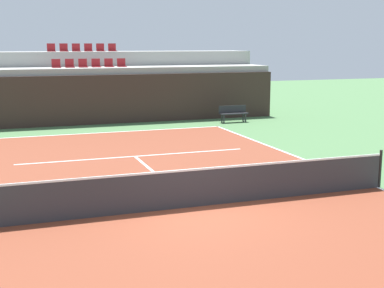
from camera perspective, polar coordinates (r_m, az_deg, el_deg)
The scene contains 13 objects.
ground_plane at distance 13.43m, azimuth 0.32°, elevation -6.69°, with size 80.00×80.00×0.00m, color #477042.
court_surface at distance 13.43m, azimuth 0.32°, elevation -6.67°, with size 11.00×24.00×0.01m, color brown.
baseline_far at distance 24.73m, azimuth -9.06°, elevation 1.21°, with size 11.00×0.10×0.00m, color white.
sideline_right at distance 16.04m, azimuth 19.04°, elevation -4.36°, with size 0.10×24.00×0.00m, color white.
service_line_far at distance 19.38m, azimuth -6.08°, elevation -1.30°, with size 8.26×0.10×0.00m, color white.
centre_service_line at distance 16.36m, azimuth -3.47°, elevation -3.49°, with size 0.10×6.40×0.00m, color white.
back_wall at distance 27.29m, azimuth -10.20°, elevation 4.62°, with size 19.32×0.30×2.45m, color #33231E.
stands_tier_lower at distance 28.60m, azimuth -10.66°, elevation 5.20°, with size 19.32×2.40×2.78m, color #9E9E99.
stands_tier_upper at distance 30.94m, azimuth -11.37°, elevation 6.29°, with size 19.32×2.40×3.55m, color #9E9E99.
seating_row_lower at distance 28.60m, azimuth -10.79°, elevation 8.24°, with size 3.80×0.44×0.44m.
seating_row_upper at distance 30.95m, azimuth -11.53°, elevation 9.81°, with size 3.80×0.44×0.44m.
tennis_net at distance 13.29m, azimuth 0.32°, elevation -4.60°, with size 11.08×0.08×1.07m.
player_bench at distance 27.74m, azimuth 4.38°, elevation 3.36°, with size 1.50×0.40×0.85m.
Camera 1 is at (-4.33, -12.07, 4.00)m, focal length 50.38 mm.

